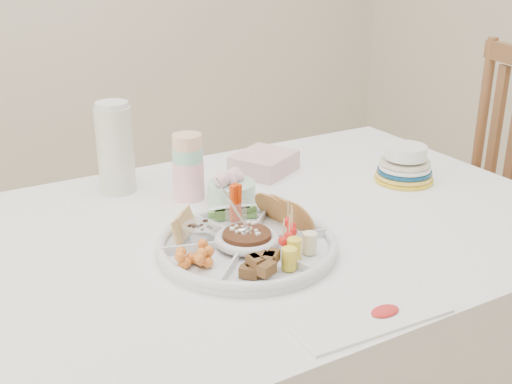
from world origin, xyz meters
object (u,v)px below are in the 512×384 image
chair (459,207)px  party_tray (247,242)px  plate_stack (405,163)px  dining_table (255,358)px  thermos (115,147)px

chair → party_tray: size_ratio=2.79×
chair → plate_stack: size_ratio=6.67×
chair → party_tray: chair is taller
chair → plate_stack: bearing=-146.1°
dining_table → plate_stack: size_ratio=9.55×
dining_table → party_tray: 0.43m
dining_table → chair: chair is taller
dining_table → chair: size_ratio=1.43×
party_tray → chair: bearing=17.3°
party_tray → thermos: 0.50m
party_tray → plate_stack: size_ratio=2.39×
party_tray → plate_stack: 0.60m
chair → plate_stack: chair is taller
plate_stack → party_tray: bearing=-165.2°
dining_table → thermos: 0.65m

